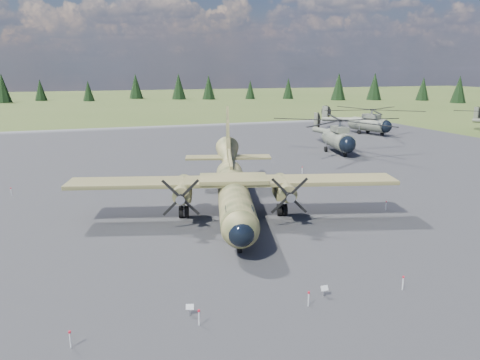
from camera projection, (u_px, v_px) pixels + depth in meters
name	position (u px, v px, depth m)	size (l,w,h in m)	color
ground	(208.00, 230.00, 36.84)	(500.00, 500.00, 0.00)	#475224
apron	(182.00, 198.00, 46.06)	(120.00, 120.00, 0.04)	#5D5D62
transport_plane	(233.00, 186.00, 40.09)	(27.10, 24.24, 9.01)	#3B4224
helicopter_near	(338.00, 129.00, 69.51)	(23.52, 25.09, 5.10)	#68695B
helicopter_mid	(369.00, 116.00, 89.64)	(24.50, 24.70, 4.88)	#68695B
info_placard_left	(190.00, 308.00, 23.99)	(0.44, 0.29, 0.64)	gray
info_placard_right	(324.00, 289.00, 25.99)	(0.42, 0.19, 0.66)	gray
barrier_fence	(202.00, 225.00, 36.51)	(33.12, 29.62, 0.85)	silver
treeline	(258.00, 168.00, 36.63)	(341.32, 343.53, 11.00)	black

